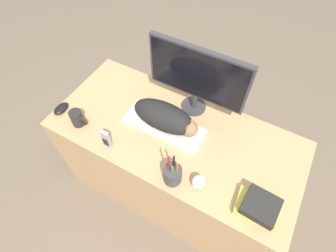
# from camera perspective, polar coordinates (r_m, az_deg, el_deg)

# --- Properties ---
(ground_plane) EXTENTS (12.00, 12.00, 0.00)m
(ground_plane) POSITION_cam_1_polar(r_m,az_deg,el_deg) (2.06, -3.64, -20.05)
(ground_plane) COLOR #6B5B4C
(desk) EXTENTS (1.45, 0.66, 0.74)m
(desk) POSITION_cam_1_polar(r_m,az_deg,el_deg) (1.82, 1.26, -8.08)
(desk) COLOR tan
(desk) RESTS_ON ground_plane
(keyboard) EXTENTS (0.48, 0.17, 0.02)m
(keyboard) POSITION_cam_1_polar(r_m,az_deg,el_deg) (1.52, -0.87, 0.06)
(keyboard) COLOR silver
(keyboard) RESTS_ON desk
(cat) EXTENTS (0.39, 0.17, 0.15)m
(cat) POSITION_cam_1_polar(r_m,az_deg,el_deg) (1.44, -0.44, 1.89)
(cat) COLOR black
(cat) RESTS_ON keyboard
(monitor) EXTENTS (0.57, 0.15, 0.44)m
(monitor) POSITION_cam_1_polar(r_m,az_deg,el_deg) (1.44, 6.36, 10.75)
(monitor) COLOR #333338
(monitor) RESTS_ON desk
(computer_mouse) EXTENTS (0.06, 0.11, 0.04)m
(computer_mouse) POSITION_cam_1_polar(r_m,az_deg,el_deg) (1.72, -22.25, 3.52)
(computer_mouse) COLOR black
(computer_mouse) RESTS_ON desk
(coffee_mug) EXTENTS (0.11, 0.07, 0.10)m
(coffee_mug) POSITION_cam_1_polar(r_m,az_deg,el_deg) (1.59, -19.09, 1.59)
(coffee_mug) COLOR black
(coffee_mug) RESTS_ON desk
(pen_cup) EXTENTS (0.09, 0.09, 0.23)m
(pen_cup) POSITION_cam_1_polar(r_m,az_deg,el_deg) (1.31, 1.01, -10.47)
(pen_cup) COLOR #38383D
(pen_cup) RESTS_ON desk
(baseball) EXTENTS (0.07, 0.07, 0.07)m
(baseball) POSITION_cam_1_polar(r_m,az_deg,el_deg) (1.33, 6.68, -11.99)
(baseball) COLOR silver
(baseball) RESTS_ON desk
(phone) EXTENTS (0.05, 0.02, 0.13)m
(phone) POSITION_cam_1_polar(r_m,az_deg,el_deg) (1.45, -13.31, -2.81)
(phone) COLOR #99999E
(phone) RESTS_ON desk
(book_stack) EXTENTS (0.21, 0.16, 0.08)m
(book_stack) POSITION_cam_1_polar(r_m,az_deg,el_deg) (1.34, 19.19, -16.26)
(book_stack) COLOR #CCC14C
(book_stack) RESTS_ON desk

